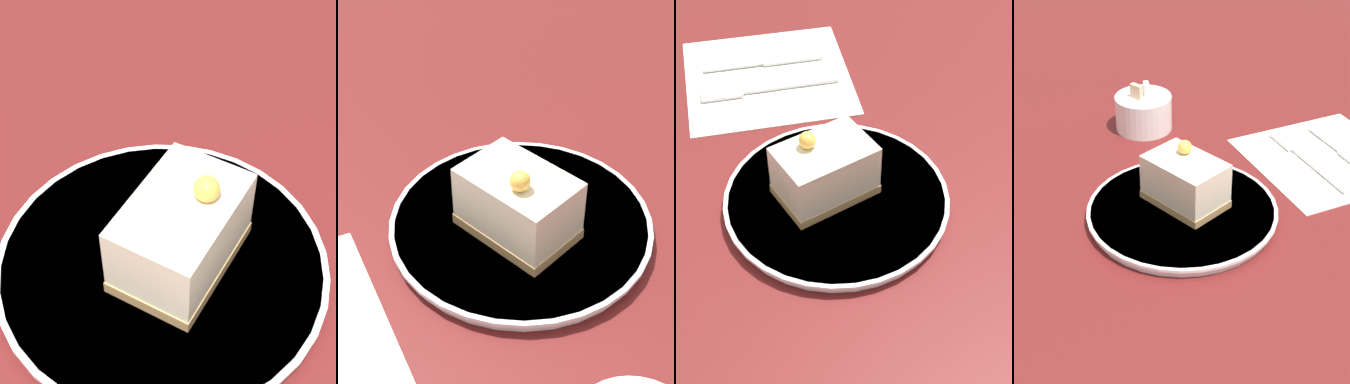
% 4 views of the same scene
% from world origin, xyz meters
% --- Properties ---
extents(ground_plane, '(4.00, 4.00, 0.00)m').
position_xyz_m(ground_plane, '(0.00, 0.00, 0.00)').
color(ground_plane, '#5B1919').
extents(plate, '(0.24, 0.24, 0.01)m').
position_xyz_m(plate, '(-0.03, 0.04, 0.01)').
color(plate, white).
rests_on(plate, ground_plane).
extents(cake_slice, '(0.09, 0.11, 0.08)m').
position_xyz_m(cake_slice, '(-0.02, 0.04, 0.05)').
color(cake_slice, '#AD8451').
rests_on(cake_slice, plate).
extents(napkin, '(0.24, 0.24, 0.00)m').
position_xyz_m(napkin, '(0.22, 0.04, 0.00)').
color(napkin, white).
rests_on(napkin, ground_plane).
extents(fork, '(0.04, 0.18, 0.00)m').
position_xyz_m(fork, '(0.20, 0.06, 0.01)').
color(fork, silver).
rests_on(fork, napkin).
extents(knife, '(0.03, 0.16, 0.00)m').
position_xyz_m(knife, '(0.25, 0.02, 0.00)').
color(knife, silver).
rests_on(knife, napkin).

